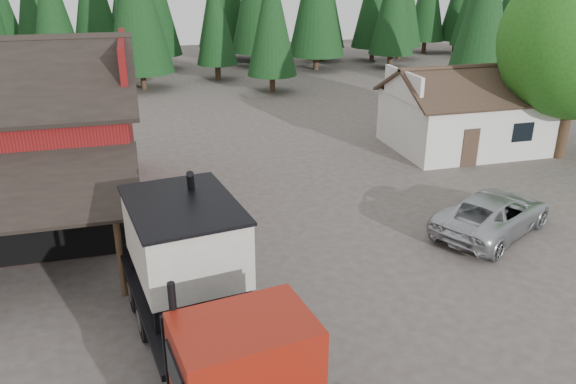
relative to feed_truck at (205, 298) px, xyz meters
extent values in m
plane|color=#4C433C|center=(3.50, 2.13, -2.17)|extent=(120.00, 120.00, 0.00)
cube|color=maroon|center=(-1.50, 12.13, 3.83)|extent=(0.25, 7.00, 2.00)
cylinder|color=#382619|center=(-2.10, 4.23, -0.77)|extent=(0.20, 0.20, 2.80)
cube|color=silver|center=(16.50, 15.13, -0.67)|extent=(8.00, 6.00, 3.00)
cube|color=#38281E|center=(16.50, 13.63, 1.58)|extent=(8.60, 3.42, 1.80)
cube|color=#38281E|center=(16.50, 16.63, 1.58)|extent=(8.60, 3.42, 1.80)
cube|color=silver|center=(12.50, 15.13, 1.58)|extent=(0.20, 4.20, 1.50)
cube|color=silver|center=(20.50, 15.13, 1.58)|extent=(0.20, 4.20, 1.50)
cube|color=#38281E|center=(15.00, 12.11, -1.17)|extent=(0.90, 0.06, 2.00)
cube|color=black|center=(18.00, 12.11, -0.57)|extent=(1.20, 0.06, 1.00)
cylinder|color=#382619|center=(20.50, 12.13, -0.57)|extent=(0.60, 0.60, 3.20)
sphere|color=#245814|center=(19.30, 12.93, 2.83)|extent=(4.40, 4.40, 4.40)
cylinder|color=#382619|center=(9.50, 32.13, -1.37)|extent=(0.44, 0.44, 1.60)
cone|color=black|center=(9.50, 32.13, 3.73)|extent=(3.96, 3.96, 9.00)
cylinder|color=#382619|center=(25.50, 28.13, -1.37)|extent=(0.44, 0.44, 1.60)
cone|color=black|center=(25.50, 28.13, 4.73)|extent=(4.84, 4.84, 11.00)
cylinder|color=#382619|center=(-0.50, 36.13, -1.37)|extent=(0.44, 0.44, 1.60)
cylinder|color=black|center=(-1.48, 1.79, -1.55)|extent=(0.58, 1.28, 1.24)
cylinder|color=black|center=(0.86, 2.15, -1.55)|extent=(0.58, 1.28, 1.24)
cylinder|color=black|center=(-1.72, 3.35, -1.55)|extent=(0.58, 1.28, 1.24)
cylinder|color=black|center=(0.62, 3.71, -1.55)|extent=(0.58, 1.28, 1.24)
cube|color=black|center=(-0.04, 0.19, -1.10)|extent=(2.69, 9.76, 0.45)
cube|color=maroon|center=(0.43, -2.87, 0.14)|extent=(2.96, 2.30, 2.08)
cube|color=black|center=(0.57, -3.76, 0.47)|extent=(2.35, 0.45, 1.01)
cylinder|color=black|center=(-0.84, -2.04, 0.76)|extent=(0.18, 0.18, 2.03)
cube|color=black|center=(0.26, -1.76, 0.08)|extent=(2.75, 0.55, 1.80)
cube|color=black|center=(-0.28, 1.75, -0.80)|extent=(3.83, 6.89, 0.18)
cube|color=beige|center=(-0.28, 1.75, 0.87)|extent=(3.12, 4.07, 1.80)
cone|color=beige|center=(-0.28, 1.75, -0.26)|extent=(2.82, 2.82, 0.79)
cube|color=black|center=(-0.28, 1.75, 1.79)|extent=(3.25, 4.19, 0.09)
cylinder|color=black|center=(0.16, 3.41, 0.76)|extent=(0.48, 2.50, 3.44)
cube|color=maroon|center=(-1.35, 4.32, -0.48)|extent=(0.80, 0.99, 0.51)
cylinder|color=silver|center=(1.60, -1.95, -1.22)|extent=(0.79, 1.21, 0.63)
imported|color=#B9BDC2|center=(11.66, 5.13, -1.38)|extent=(6.29, 5.12, 1.59)
camera|label=1|loc=(-1.10, -11.77, 7.57)|focal=35.00mm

